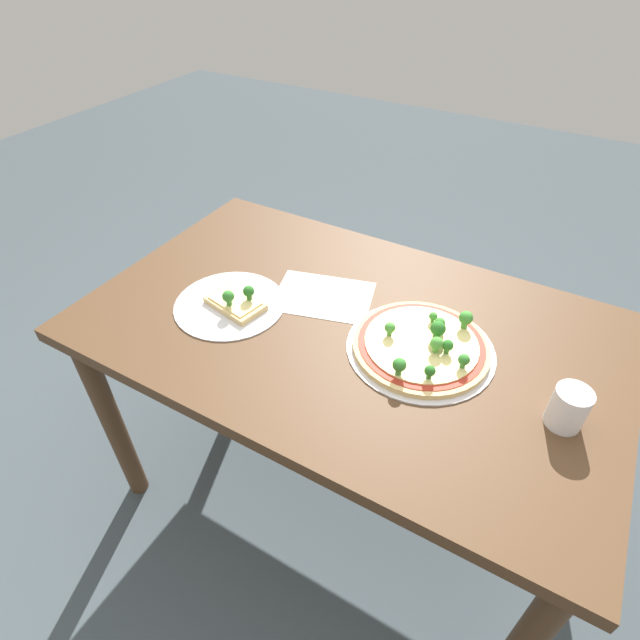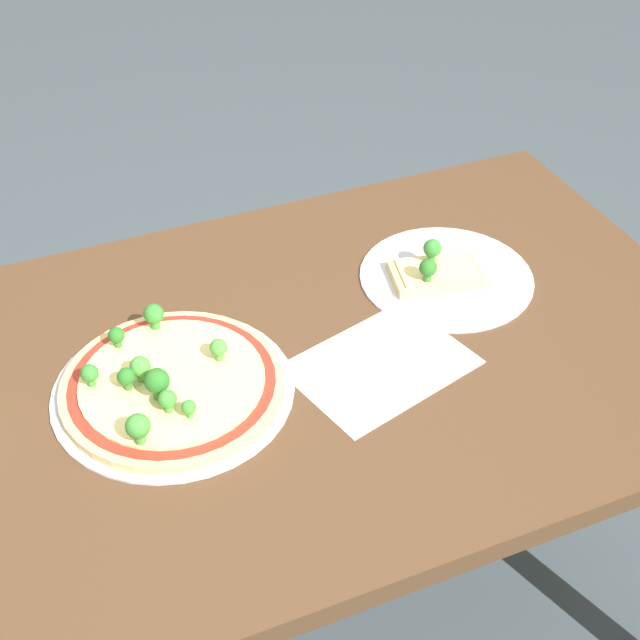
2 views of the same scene
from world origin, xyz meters
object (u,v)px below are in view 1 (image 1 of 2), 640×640
(dining_table, at_px, (346,350))
(pizza_tray_whole, at_px, (422,346))
(drinking_cup, at_px, (568,408))
(pizza_tray_slice, at_px, (233,303))

(dining_table, height_order, pizza_tray_whole, pizza_tray_whole)
(dining_table, xyz_separation_m, drinking_cup, (0.52, -0.06, 0.14))
(pizza_tray_slice, bearing_deg, pizza_tray_whole, 10.14)
(dining_table, xyz_separation_m, pizza_tray_slice, (-0.29, -0.09, 0.11))
(pizza_tray_whole, height_order, drinking_cup, drinking_cup)
(pizza_tray_whole, bearing_deg, pizza_tray_slice, -169.86)
(dining_table, bearing_deg, drinking_cup, -6.61)
(pizza_tray_whole, distance_m, pizza_tray_slice, 0.50)
(pizza_tray_slice, xyz_separation_m, drinking_cup, (0.81, 0.03, 0.03))
(dining_table, bearing_deg, pizza_tray_slice, -163.04)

